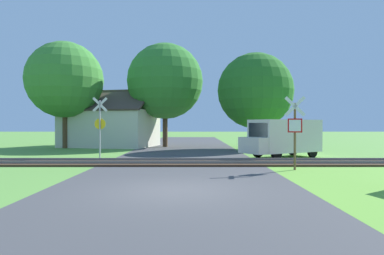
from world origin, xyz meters
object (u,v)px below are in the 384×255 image
object	(u,v)px
stop_sign_near	(295,128)
tree_left	(65,80)
house	(112,127)
tree_center	(166,81)
crossing_sign_far	(100,123)
tree_right	(256,91)
mail_truck	(284,137)

from	to	relation	value
stop_sign_near	tree_left	world-z (taller)	tree_left
stop_sign_near	house	size ratio (longest dim) A/B	0.36
tree_center	house	bearing A→B (deg)	172.98
stop_sign_near	crossing_sign_far	xyz separation A→B (m)	(-9.82, 5.30, 0.23)
house	tree_center	distance (m)	6.29
stop_sign_near	tree_right	distance (m)	12.86
tree_right	crossing_sign_far	bearing A→B (deg)	-145.26
stop_sign_near	tree_right	xyz separation A→B (m)	(0.61, 12.53, 2.83)
tree_left	tree_center	size ratio (longest dim) A/B	0.97
stop_sign_near	tree_left	xyz separation A→B (m)	(-14.90, 13.45, 3.82)
house	tree_left	distance (m)	5.54
house	tree_right	size ratio (longest dim) A/B	1.16
tree_center	tree_left	bearing A→B (deg)	-168.49
tree_center	crossing_sign_far	bearing A→B (deg)	-107.24
tree_center	mail_truck	xyz separation A→B (m)	(7.72, -9.63, -4.47)
house	mail_truck	world-z (taller)	house
crossing_sign_far	house	size ratio (longest dim) A/B	0.40
tree_right	house	bearing A→B (deg)	165.45
stop_sign_near	tree_right	size ratio (longest dim) A/B	0.42
tree_center	mail_truck	size ratio (longest dim) A/B	1.74
stop_sign_near	house	distance (m)	19.54
crossing_sign_far	tree_right	distance (m)	12.95
stop_sign_near	tree_left	size ratio (longest dim) A/B	0.36
crossing_sign_far	tree_center	bearing A→B (deg)	69.38
tree_left	mail_truck	xyz separation A→B (m)	(15.85, -7.98, -4.38)
crossing_sign_far	mail_truck	size ratio (longest dim) A/B	0.69
crossing_sign_far	mail_truck	xyz separation A→B (m)	(10.77, 0.18, -0.80)
tree_left	mail_truck	world-z (taller)	tree_left
tree_left	crossing_sign_far	bearing A→B (deg)	-58.06
tree_center	tree_right	distance (m)	7.89
stop_sign_near	mail_truck	bearing A→B (deg)	-85.95
mail_truck	house	bearing A→B (deg)	21.24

